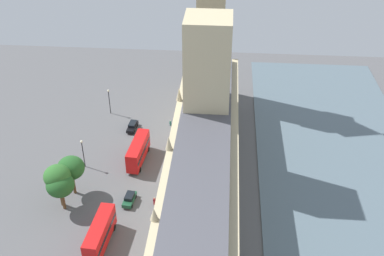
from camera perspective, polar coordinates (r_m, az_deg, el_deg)
ground_plane at (r=87.09m, az=-0.15°, el=-10.13°), size 144.51×144.51×0.00m
river_thames at (r=90.29m, az=19.54°, el=-10.54°), size 34.21×130.05×0.25m
parliament_building at (r=82.72m, az=1.33°, el=-4.87°), size 12.40×74.51×32.43m
car_black_by_river_gate at (r=109.10m, az=-7.34°, el=0.24°), size 2.09×4.90×1.74m
double_decker_bus_under_trees at (r=97.82m, az=-6.64°, el=-2.79°), size 3.36×10.67×4.75m
car_dark_green_near_tower at (r=88.96m, az=-7.70°, el=-8.61°), size 2.17×4.41×1.74m
double_decker_bus_midblock at (r=80.78m, az=-11.27°, el=-12.64°), size 3.22×10.64×4.75m
pedestrian_leading at (r=109.86m, az=-2.67°, el=0.63°), size 0.63×0.57×1.49m
pedestrian_trailing at (r=88.11m, az=-4.64°, el=-8.98°), size 0.67×0.69×1.66m
plane_tree_far_end at (r=89.87m, az=-14.69°, el=-4.79°), size 5.18×5.18×8.28m
plane_tree_opposite_hall at (r=87.14m, az=-15.91°, el=-6.79°), size 5.08×5.08×7.77m
plane_tree_slot_10 at (r=87.24m, az=-16.26°, el=-5.75°), size 4.90×4.90×8.96m
street_lamp_slot_11 at (r=114.28m, az=-10.19°, el=3.77°), size 0.56×0.56×6.59m
street_lamp_slot_12 at (r=97.03m, az=-13.33°, el=-2.49°), size 0.56×0.56×6.59m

